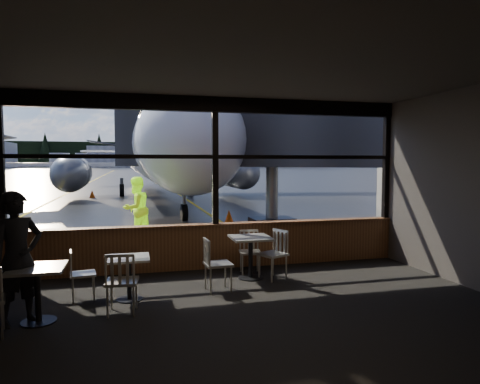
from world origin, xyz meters
name	(u,v)px	position (x,y,z in m)	size (l,w,h in m)	color
ground_plane	(136,170)	(0.00, 120.00, 0.00)	(520.00, 520.00, 0.00)	black
carpet_floor	(257,319)	(0.00, -3.00, 0.01)	(8.00, 6.00, 0.01)	black
ceiling	(258,64)	(0.00, -3.00, 3.50)	(8.00, 6.00, 0.04)	#38332D
wall_back	(383,226)	(0.00, -6.00, 1.75)	(8.00, 0.04, 3.50)	#453C37
window_sill	(215,247)	(0.00, 0.00, 0.45)	(8.00, 0.28, 0.90)	brown
window_header	(215,105)	(0.00, 0.00, 3.35)	(8.00, 0.18, 0.30)	black
mullion_left	(1,162)	(-3.95, 0.00, 2.20)	(0.12, 0.12, 2.60)	black
mullion_centre	(215,162)	(0.00, 0.00, 2.20)	(0.12, 0.12, 2.60)	black
mullion_right	(386,162)	(3.95, 0.00, 2.20)	(0.12, 0.12, 2.60)	black
window_transom	(215,157)	(0.00, 0.00, 2.30)	(8.00, 0.10, 0.08)	black
airliner	(157,112)	(0.03, 19.21, 5.37)	(29.28, 35.13, 10.74)	white
jet_bridge	(286,160)	(3.60, 5.50, 2.28)	(8.53, 10.43, 4.55)	#2A2A2D
cafe_table_near	(251,258)	(0.49, -0.96, 0.40)	(0.72, 0.72, 0.80)	#A29C95
cafe_table_mid	(129,279)	(-1.72, -1.69, 0.35)	(0.63, 0.63, 0.69)	gray
cafe_table_left	(38,295)	(-2.92, -2.38, 0.39)	(0.70, 0.70, 0.78)	gray
chair_near_e	(273,255)	(0.87, -1.11, 0.47)	(0.51, 0.51, 0.93)	beige
chair_near_w	(218,265)	(-0.26, -1.58, 0.46)	(0.50, 0.50, 0.92)	#B7B1A6
chair_near_n	(250,253)	(0.56, -0.65, 0.43)	(0.47, 0.47, 0.86)	#AEA89D
chair_mid_s	(122,282)	(-1.82, -2.29, 0.46)	(0.51, 0.51, 0.93)	beige
chair_mid_w	(83,275)	(-2.44, -1.46, 0.40)	(0.44, 0.44, 0.80)	#B4AEA2
passenger	(18,258)	(-3.16, -2.35, 0.91)	(0.66, 0.43, 1.81)	black
ground_crew	(136,208)	(-1.54, 3.74, 0.89)	(0.87, 0.67, 1.78)	#BFF219
cone_nose	(229,216)	(1.76, 6.41, 0.23)	(0.34, 0.34, 0.47)	#FF5908
cone_wing	(92,194)	(-4.00, 19.23, 0.24)	(0.34, 0.34, 0.48)	#FC6207
hangar_mid	(134,156)	(0.00, 185.00, 5.00)	(38.00, 15.00, 10.00)	silver
hangar_right	(269,154)	(60.00, 178.00, 6.00)	(50.00, 20.00, 12.00)	silver
fuel_tank_a	(60,160)	(-30.00, 182.00, 3.00)	(8.00, 8.00, 6.00)	silver
fuel_tank_b	(85,160)	(-20.00, 182.00, 3.00)	(8.00, 8.00, 6.00)	silver
fuel_tank_c	(110,160)	(-10.00, 182.00, 3.00)	(8.00, 8.00, 6.00)	silver
treeline	(134,154)	(0.00, 210.00, 6.00)	(360.00, 3.00, 12.00)	black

